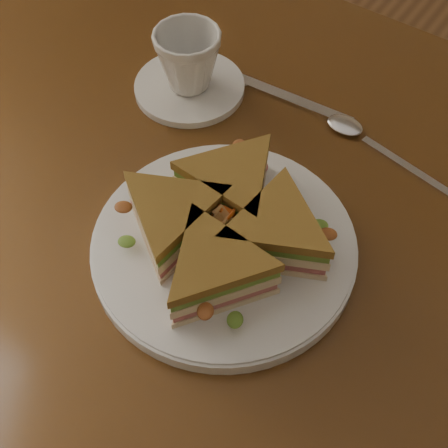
# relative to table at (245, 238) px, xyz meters

# --- Properties ---
(ground) EXTENTS (6.00, 6.00, 0.00)m
(ground) POSITION_rel_table_xyz_m (0.00, 0.00, -0.65)
(ground) COLOR brown
(ground) RESTS_ON ground
(table) EXTENTS (1.20, 0.80, 0.75)m
(table) POSITION_rel_table_xyz_m (0.00, 0.00, 0.00)
(table) COLOR #3B210D
(table) RESTS_ON ground
(plate) EXTENTS (0.29, 0.29, 0.02)m
(plate) POSITION_rel_table_xyz_m (0.03, -0.09, 0.11)
(plate) COLOR white
(plate) RESTS_ON table
(sandwich_wedges) EXTENTS (0.28, 0.28, 0.06)m
(sandwich_wedges) POSITION_rel_table_xyz_m (0.03, -0.09, 0.14)
(sandwich_wedges) COLOR beige
(sandwich_wedges) RESTS_ON plate
(crisps_mound) EXTENTS (0.09, 0.09, 0.05)m
(crisps_mound) POSITION_rel_table_xyz_m (0.03, -0.09, 0.14)
(crisps_mound) COLOR #C65419
(crisps_mound) RESTS_ON plate
(spoon) EXTENTS (0.18, 0.05, 0.01)m
(spoon) POSITION_rel_table_xyz_m (0.07, 0.15, 0.10)
(spoon) COLOR silver
(spoon) RESTS_ON table
(knife) EXTENTS (0.22, 0.03, 0.00)m
(knife) POSITION_rel_table_xyz_m (-0.07, 0.16, 0.10)
(knife) COLOR silver
(knife) RESTS_ON table
(saucer) EXTENTS (0.15, 0.15, 0.01)m
(saucer) POSITION_rel_table_xyz_m (-0.16, 0.10, 0.10)
(saucer) COLOR white
(saucer) RESTS_ON table
(coffee_cup) EXTENTS (0.11, 0.11, 0.08)m
(coffee_cup) POSITION_rel_table_xyz_m (-0.16, 0.10, 0.15)
(coffee_cup) COLOR white
(coffee_cup) RESTS_ON saucer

